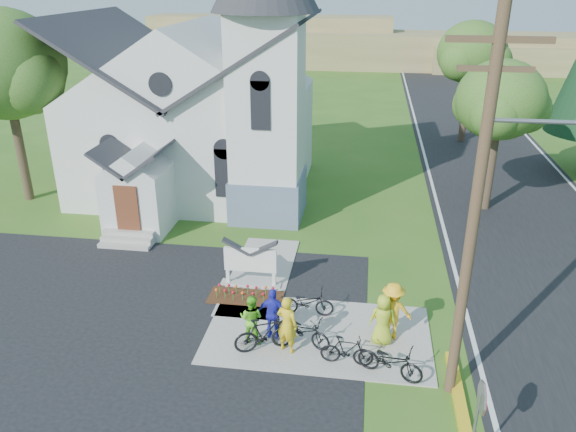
% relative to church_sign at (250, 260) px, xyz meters
% --- Properties ---
extents(ground, '(120.00, 120.00, 0.00)m').
position_rel_church_sign_xyz_m(ground, '(1.20, -3.20, -1.03)').
color(ground, '#34621C').
rests_on(ground, ground).
extents(parking_lot, '(20.00, 16.00, 0.02)m').
position_rel_church_sign_xyz_m(parking_lot, '(-5.80, -5.20, -1.02)').
color(parking_lot, black).
rests_on(parking_lot, ground).
extents(road, '(8.00, 90.00, 0.02)m').
position_rel_church_sign_xyz_m(road, '(11.20, 11.80, -1.02)').
color(road, black).
rests_on(road, ground).
extents(sidewalk, '(7.00, 4.00, 0.05)m').
position_rel_church_sign_xyz_m(sidewalk, '(2.70, -2.70, -1.00)').
color(sidewalk, gray).
rests_on(sidewalk, ground).
extents(church, '(12.35, 12.00, 13.00)m').
position_rel_church_sign_xyz_m(church, '(-4.28, 9.28, 4.22)').
color(church, silver).
rests_on(church, ground).
extents(church_sign, '(2.20, 0.40, 1.70)m').
position_rel_church_sign_xyz_m(church_sign, '(0.00, 0.00, 0.00)').
color(church_sign, gray).
rests_on(church_sign, ground).
extents(flower_bed, '(2.60, 1.10, 0.07)m').
position_rel_church_sign_xyz_m(flower_bed, '(0.00, -0.90, -0.99)').
color(flower_bed, '#3C2010').
rests_on(flower_bed, ground).
extents(utility_pole, '(3.45, 0.28, 10.00)m').
position_rel_church_sign_xyz_m(utility_pole, '(6.56, -4.70, 4.38)').
color(utility_pole, '#483024').
rests_on(utility_pole, ground).
extents(stop_sign, '(0.11, 0.76, 2.48)m').
position_rel_church_sign_xyz_m(stop_sign, '(6.63, -7.40, 0.75)').
color(stop_sign, gray).
rests_on(stop_sign, ground).
extents(tree_lot_corner, '(5.60, 5.60, 9.15)m').
position_rel_church_sign_xyz_m(tree_lot_corner, '(-12.80, 6.80, 5.58)').
color(tree_lot_corner, '#3D2A21').
rests_on(tree_lot_corner, ground).
extents(tree_road_near, '(4.00, 4.00, 7.05)m').
position_rel_church_sign_xyz_m(tree_road_near, '(9.70, 8.80, 4.18)').
color(tree_road_near, '#3D2A21').
rests_on(tree_road_near, ground).
extents(tree_road_mid, '(4.40, 4.40, 7.80)m').
position_rel_church_sign_xyz_m(tree_road_mid, '(10.20, 20.80, 4.75)').
color(tree_road_mid, '#3D2A21').
rests_on(tree_road_mid, ground).
extents(distant_hills, '(61.00, 10.00, 5.60)m').
position_rel_church_sign_xyz_m(distant_hills, '(4.56, 53.13, 1.15)').
color(distant_hills, olive).
rests_on(distant_hills, ground).
extents(cyclist_0, '(0.79, 0.66, 1.84)m').
position_rel_church_sign_xyz_m(cyclist_0, '(1.86, -3.67, -0.05)').
color(cyclist_0, gold).
rests_on(cyclist_0, sidewalk).
extents(bike_0, '(1.93, 1.28, 0.96)m').
position_rel_church_sign_xyz_m(bike_0, '(2.30, -3.28, -0.50)').
color(bike_0, black).
rests_on(bike_0, sidewalk).
extents(cyclist_1, '(0.86, 0.73, 1.55)m').
position_rel_church_sign_xyz_m(cyclist_1, '(0.71, -3.30, -0.20)').
color(cyclist_1, '#62C925').
rests_on(cyclist_1, sidewalk).
extents(bike_1, '(1.92, 1.22, 1.12)m').
position_rel_church_sign_xyz_m(bike_1, '(1.20, -3.73, -0.42)').
color(bike_1, black).
rests_on(bike_1, sidewalk).
extents(cyclist_2, '(1.00, 0.45, 1.68)m').
position_rel_church_sign_xyz_m(cyclist_2, '(1.35, -3.05, -0.13)').
color(cyclist_2, '#2829CA').
rests_on(cyclist_2, sidewalk).
extents(bike_2, '(1.81, 0.67, 0.94)m').
position_rel_church_sign_xyz_m(bike_2, '(2.23, -1.67, -0.51)').
color(bike_2, black).
rests_on(bike_2, sidewalk).
extents(cyclist_3, '(1.32, 0.89, 1.89)m').
position_rel_church_sign_xyz_m(cyclist_3, '(4.95, -2.55, -0.03)').
color(cyclist_3, yellow).
rests_on(cyclist_3, sidewalk).
extents(bike_3, '(1.57, 0.52, 0.93)m').
position_rel_church_sign_xyz_m(bike_3, '(3.66, -4.06, -0.51)').
color(bike_3, black).
rests_on(bike_3, sidewalk).
extents(cyclist_4, '(0.84, 0.57, 1.67)m').
position_rel_church_sign_xyz_m(cyclist_4, '(4.66, -2.88, -0.14)').
color(cyclist_4, '#AFC825').
rests_on(cyclist_4, sidewalk).
extents(bike_4, '(2.01, 1.28, 1.00)m').
position_rel_church_sign_xyz_m(bike_4, '(4.88, -4.40, -0.48)').
color(bike_4, black).
rests_on(bike_4, sidewalk).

